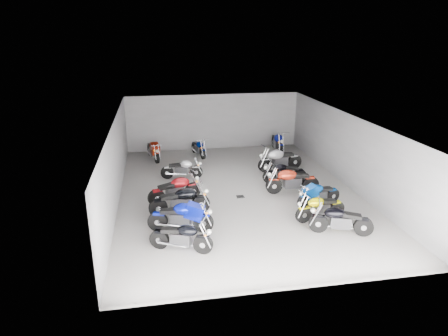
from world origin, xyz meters
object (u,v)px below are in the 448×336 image
at_px(motorcycle_right_c, 318,195).
at_px(motorcycle_left_d, 176,190).
at_px(drain_grate, 240,197).
at_px(motorcycle_back_c, 199,148).
at_px(motorcycle_right_f, 280,159).
at_px(motorcycle_back_f, 278,142).
at_px(motorcycle_left_b, 181,217).
at_px(motorcycle_back_a, 153,150).
at_px(motorcycle_left_f, 182,169).
at_px(motorcycle_right_e, 284,172).
at_px(motorcycle_left_a, 182,237).
at_px(motorcycle_right_a, 340,220).
at_px(motorcycle_left_c, 180,201).
at_px(motorcycle_right_b, 320,207).
at_px(motorcycle_right_d, 292,181).

bearing_deg(motorcycle_right_c, motorcycle_left_d, 59.95).
xyz_separation_m(drain_grate, motorcycle_back_c, (-1.06, 6.08, 0.47)).
bearing_deg(motorcycle_right_f, motorcycle_back_f, -26.02).
bearing_deg(motorcycle_left_b, drain_grate, 148.20).
bearing_deg(motorcycle_back_a, motorcycle_left_d, 84.73).
height_order(motorcycle_left_f, motorcycle_right_e, motorcycle_right_e).
height_order(motorcycle_left_a, motorcycle_left_f, motorcycle_left_a).
relative_size(motorcycle_left_b, motorcycle_right_a, 1.09).
bearing_deg(motorcycle_left_a, motorcycle_right_e, 158.67).
relative_size(motorcycle_left_a, motorcycle_back_a, 0.91).
bearing_deg(motorcycle_left_f, motorcycle_left_a, 1.69).
xyz_separation_m(motorcycle_left_c, motorcycle_right_b, (5.01, -1.32, -0.07)).
xyz_separation_m(motorcycle_left_a, motorcycle_right_f, (5.39, 6.94, 0.07)).
height_order(motorcycle_left_c, motorcycle_right_e, motorcycle_left_c).
distance_m(motorcycle_left_a, motorcycle_right_a, 5.41).
distance_m(motorcycle_left_d, motorcycle_right_a, 6.52).
height_order(motorcycle_right_c, motorcycle_right_e, motorcycle_right_e).
distance_m(motorcycle_left_a, motorcycle_right_d, 6.42).
bearing_deg(motorcycle_back_c, motorcycle_right_a, 97.02).
distance_m(motorcycle_right_d, motorcycle_back_a, 8.22).
xyz_separation_m(drain_grate, motorcycle_left_c, (-2.59, -1.29, 0.55)).
relative_size(motorcycle_right_a, motorcycle_back_f, 0.87).
bearing_deg(motorcycle_back_c, motorcycle_right_c, 103.75).
bearing_deg(motorcycle_right_b, drain_grate, 31.97).
bearing_deg(motorcycle_left_c, motorcycle_back_a, -175.89).
relative_size(motorcycle_left_b, motorcycle_left_d, 1.03).
bearing_deg(motorcycle_back_f, motorcycle_left_b, 59.64).
bearing_deg(motorcycle_right_d, motorcycle_right_c, -155.24).
relative_size(motorcycle_back_a, motorcycle_back_f, 0.91).
height_order(motorcycle_left_a, motorcycle_back_f, motorcycle_back_f).
relative_size(motorcycle_left_a, motorcycle_right_b, 0.97).
bearing_deg(motorcycle_right_f, motorcycle_right_c, 172.27).
bearing_deg(motorcycle_left_d, drain_grate, 73.16).
relative_size(motorcycle_left_d, motorcycle_back_a, 1.02).
bearing_deg(motorcycle_left_f, motorcycle_right_b, 47.56).
relative_size(motorcycle_left_a, motorcycle_left_f, 1.00).
bearing_deg(motorcycle_right_c, motorcycle_back_c, 11.27).
height_order(motorcycle_right_d, motorcycle_right_f, motorcycle_right_f).
bearing_deg(motorcycle_back_a, motorcycle_left_a, 81.30).
bearing_deg(motorcycle_left_a, motorcycle_left_d, -157.90).
bearing_deg(motorcycle_back_a, motorcycle_left_c, 84.25).
bearing_deg(motorcycle_right_f, motorcycle_right_b, 167.34).
bearing_deg(motorcycle_right_f, motorcycle_right_e, 159.14).
bearing_deg(motorcycle_left_c, motorcycle_left_d, -178.25).
distance_m(drain_grate, motorcycle_left_a, 4.84).
bearing_deg(motorcycle_left_b, motorcycle_right_d, 132.07).
relative_size(motorcycle_left_a, motorcycle_left_b, 0.87).
distance_m(motorcycle_right_b, motorcycle_back_f, 8.82).
xyz_separation_m(motorcycle_left_b, motorcycle_right_e, (4.99, 3.94, -0.06)).
height_order(motorcycle_right_a, motorcycle_right_f, motorcycle_right_f).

